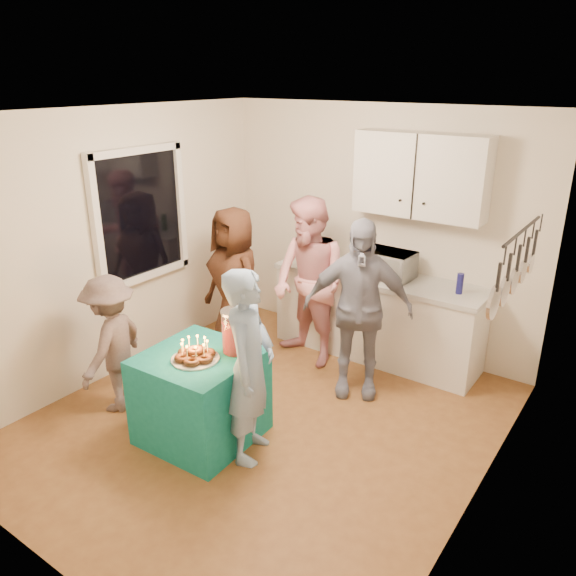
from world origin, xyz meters
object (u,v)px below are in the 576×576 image
Objects in this scene: party_table at (201,396)px; man_birthday at (249,366)px; punch_jar at (236,332)px; counter at (376,318)px; child_near_left at (112,344)px; microwave at (388,264)px; woman_back_center at (310,283)px; woman_back_left at (234,284)px; woman_back_right at (357,309)px.

man_birthday is (0.48, 0.06, 0.40)m from party_table.
counter is at bearing 81.12° from punch_jar.
punch_jar is 0.27× the size of child_near_left.
man_birthday is at bearing 77.55° from child_near_left.
woman_back_center is (-0.61, -0.52, -0.18)m from microwave.
microwave is 0.82m from woman_back_center.
woman_back_center reaches higher than child_near_left.
woman_back_left reaches higher than party_table.
woman_back_center reaches higher than microwave.
microwave is at bearing 45.59° from woman_back_left.
punch_jar is at bearing 47.85° from party_table.
woman_back_center is at bearing 132.59° from woman_back_right.
woman_back_right reaches higher than punch_jar.
woman_back_left reaches higher than man_birthday.
man_birthday reaches higher than counter.
man_birthday reaches higher than party_table.
microwave is (0.10, 0.00, 0.62)m from counter.
counter is 2.71m from child_near_left.
child_near_left is (-1.63, -1.49, -0.22)m from woman_back_right.
man_birthday is 1.44m from child_near_left.
child_near_left is (-0.94, -0.11, 0.25)m from party_table.
punch_jar is at bearing 87.11° from child_near_left.
woman_back_left is at bearing -138.82° from woman_back_center.
child_near_left is at bearing -173.13° from party_table.
woman_back_center reaches higher than man_birthday.
man_birthday is 1.74m from woman_back_left.
woman_back_center is at bearing 132.46° from child_near_left.
woman_back_center is at bearing 37.44° from woman_back_left.
microwave is at bearing 69.39° from woman_back_right.
party_table is 0.63m from punch_jar.
woman_back_right is (0.48, 1.15, -0.08)m from punch_jar.
woman_back_right is 1.35× the size of child_near_left.
woman_back_center is 0.74m from woman_back_right.
counter is 2.22m from party_table.
microwave reaches higher than party_table.
woman_back_left is 1.46m from child_near_left.
counter is 1.74× the size of child_near_left.
woman_back_left is 0.95× the size of woman_back_right.
microwave is at bearing 0.00° from counter.
party_table is at bearing -103.17° from microwave.
woman_back_left is 0.80m from woman_back_center.
man_birthday is (-0.03, -2.10, 0.35)m from counter.
punch_jar is (-0.40, -1.93, -0.12)m from microwave.
woman_back_left reaches higher than counter.
microwave is 0.30× the size of woman_back_right.
microwave is at bearing 74.38° from party_table.
punch_jar is 1.43m from woman_back_center.
child_near_left is at bearing -121.80° from microwave.
woman_back_right reaches higher than man_birthday.
party_table is 0.50× the size of woman_back_right.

